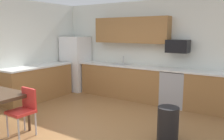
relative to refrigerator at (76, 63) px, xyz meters
The scene contains 16 objects.
ground_plane 3.23m from the refrigerator, 45.52° to the right, with size 12.00×12.00×0.00m, color olive.
wall_back 2.28m from the refrigerator, 11.16° to the left, with size 5.80×0.10×2.70m, color silver.
wall_left 2.32m from the refrigerator, 101.95° to the right, with size 0.10×5.80×2.70m, color silver.
cabinet_run_back 1.73m from the refrigerator, ahead, with size 2.49×0.60×0.90m, color olive.
cabinet_run_back_right 4.07m from the refrigerator, ahead, with size 1.06×0.60×0.90m, color olive.
cabinet_run_left 1.48m from the refrigerator, 94.83° to the right, with size 0.60×2.00×0.90m, color olive.
countertop_back 2.18m from the refrigerator, ahead, with size 4.80×0.64×0.04m, color silver.
countertop_left 1.43m from the refrigerator, 94.83° to the right, with size 0.64×2.00×0.04m, color silver.
upper_cabinets_back 2.16m from the refrigerator, ahead, with size 2.20×0.34×0.70m, color olive.
refrigerator is the anchor object (origin of this frame).
oven_range 3.25m from the refrigerator, ahead, with size 0.60×0.60×0.91m.
microwave 3.29m from the refrigerator, ahead, with size 0.54×0.36×0.32m, color black.
sink_basin 1.62m from the refrigerator, ahead, with size 0.48×0.40×0.14m, color #A5A8AD.
sink_faucet 1.64m from the refrigerator, ahead, with size 0.02×0.02×0.24m, color #B2B5BA.
chair_near_table 3.45m from the refrigerator, 63.84° to the right, with size 0.42×0.42×0.85m.
trash_bin 4.26m from the refrigerator, 26.90° to the right, with size 0.36×0.36×0.60m, color black.
Camera 1 is at (2.84, -3.37, 1.84)m, focal length 37.46 mm.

